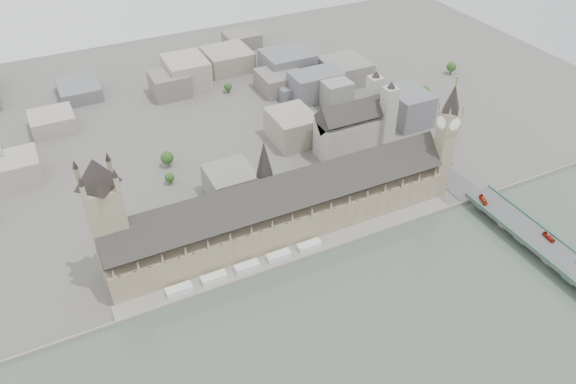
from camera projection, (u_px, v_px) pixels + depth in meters
name	position (u px, v px, depth m)	size (l,w,h in m)	color
ground	(293.00, 247.00, 419.45)	(900.00, 900.00, 0.00)	#595651
embankment_wall	(302.00, 259.00, 407.81)	(600.00, 1.50, 3.00)	slate
river_terrace	(297.00, 253.00, 413.48)	(270.00, 15.00, 2.00)	slate
terrace_tents	(247.00, 266.00, 397.95)	(118.00, 7.00, 4.00)	white
palace_of_westminster	(281.00, 209.00, 419.86)	(265.00, 40.73, 55.44)	gray
elizabeth_tower	(446.00, 134.00, 438.71)	(17.00, 17.00, 107.50)	gray
victoria_tower	(106.00, 217.00, 361.82)	(30.00, 30.00, 100.00)	gray
central_tower	(264.00, 170.00, 399.61)	(13.00, 13.00, 48.00)	tan
westminster_bridge	(544.00, 249.00, 410.75)	(25.00, 325.00, 10.25)	#474749
westminster_abbey	(355.00, 127.00, 511.36)	(68.00, 36.00, 64.00)	#A19A91
city_skyline_inland	(188.00, 90.00, 583.35)	(720.00, 360.00, 38.00)	gray
park_trees	(249.00, 199.00, 454.35)	(110.00, 30.00, 15.00)	#244719
red_bus_north	(483.00, 200.00, 446.65)	(2.74, 11.69, 3.26)	#B33014
red_bus_south	(549.00, 237.00, 411.16)	(2.54, 10.84, 3.02)	#A42414
car_approach	(450.00, 163.00, 489.91)	(2.11, 5.18, 1.50)	gray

